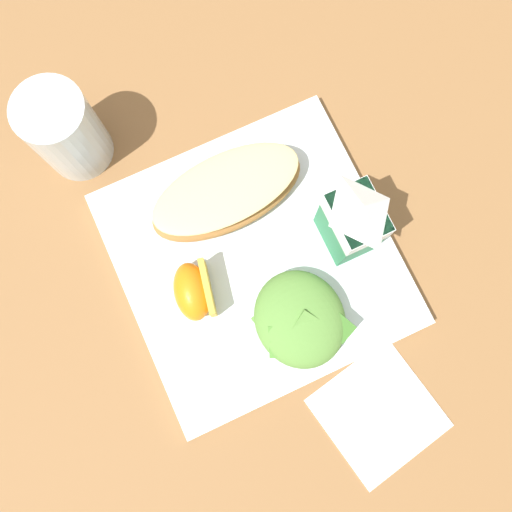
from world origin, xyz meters
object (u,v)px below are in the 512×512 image
Objects in this scene: green_salad_pile at (300,319)px; drinking_clear_cup at (65,131)px; orange_wedge_front at (194,291)px; paper_napkin at (379,413)px; white_plate at (256,259)px; cheesy_pizza_bread at (227,192)px; milk_carton at (353,221)px.

green_salad_pile is 0.31m from drinking_clear_cup.
orange_wedge_front is 0.60× the size of paper_napkin.
white_plate is at bearing -166.56° from paper_napkin.
green_salad_pile is (0.15, 0.01, 0.00)m from cheesy_pizza_bread.
paper_napkin is 0.44m from drinking_clear_cup.
white_plate is 2.55× the size of milk_carton.
paper_napkin is (0.12, 0.04, -0.03)m from green_salad_pile.
orange_wedge_front is at bearing -147.68° from paper_napkin.
cheesy_pizza_bread is 1.57× the size of milk_carton.
drinking_clear_cup reaches higher than white_plate.
orange_wedge_front is (-0.01, -0.17, -0.04)m from milk_carton.
white_plate is at bearing 96.31° from orange_wedge_front.
milk_carton is 1.67× the size of orange_wedge_front.
white_plate is 0.08m from orange_wedge_front.
milk_carton is at bearing 87.14° from orange_wedge_front.
green_salad_pile is at bearing 50.39° from orange_wedge_front.
milk_carton is 1.06× the size of drinking_clear_cup.
milk_carton is at bearing 80.18° from white_plate.
white_plate is 2.80× the size of green_salad_pile.
orange_wedge_front reaches higher than cheesy_pizza_bread.
cheesy_pizza_bread is at bearing 45.26° from drinking_clear_cup.
white_plate is 0.20m from paper_napkin.
paper_napkin is (0.18, -0.05, -0.07)m from milk_carton.
cheesy_pizza_bread is at bearing -179.95° from white_plate.
cheesy_pizza_bread is 0.11m from orange_wedge_front.
white_plate is 1.62× the size of cheesy_pizza_bread.
green_salad_pile is at bearing -163.54° from paper_napkin.
drinking_clear_cup reaches higher than cheesy_pizza_bread.
paper_napkin is 1.06× the size of drinking_clear_cup.
orange_wedge_front is 0.21m from drinking_clear_cup.
green_salad_pile reaches higher than paper_napkin.
green_salad_pile is 1.51× the size of orange_wedge_front.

